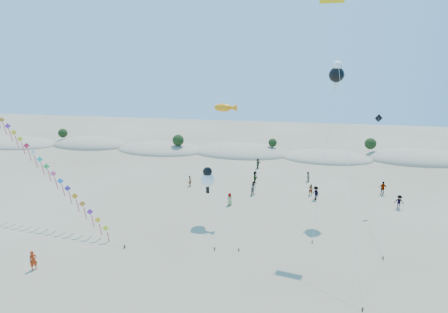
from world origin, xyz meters
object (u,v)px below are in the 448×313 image
Objects in this scene: kite_train at (27,147)px; parafoil_kite at (333,4)px; fish_kite at (226,108)px; flyer_foreground at (33,260)px.

kite_train is 1.07× the size of parafoil_kite.
parafoil_kite reaches higher than kite_train.
kite_train is at bearing -168.30° from fish_kite.
fish_kite reaches higher than flyer_foreground.
flyer_foreground is at bearing -152.52° from parafoil_kite.
flyer_foreground is (-25.69, -13.36, -22.45)m from parafoil_kite.
flyer_foreground is at bearing -55.68° from kite_train.
parafoil_kite is (10.75, -1.96, 10.61)m from fish_kite.
fish_kite is 24.46m from flyer_foreground.
parafoil_kite reaches higher than fish_kite.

